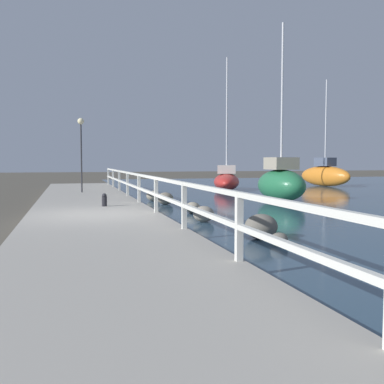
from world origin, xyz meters
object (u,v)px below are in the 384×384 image
dock_lamp (81,135)px  sailboat_red (227,180)px  mooring_bollard (104,200)px  sailboat_orange (325,175)px  sailboat_green (281,183)px

dock_lamp → sailboat_red: bearing=20.7°
mooring_bollard → sailboat_orange: sailboat_orange is taller
mooring_bollard → sailboat_green: 7.99m
dock_lamp → mooring_bollard: bearing=-85.7°
sailboat_orange → sailboat_green: (-8.16, -9.77, 0.00)m
dock_lamp → sailboat_orange: (16.25, 5.39, -2.14)m
mooring_bollard → dock_lamp: 7.38m
dock_lamp → sailboat_red: (8.35, 3.16, -2.33)m
dock_lamp → sailboat_orange: size_ratio=0.48×
sailboat_orange → sailboat_green: sailboat_green is taller
sailboat_green → mooring_bollard: bearing=-164.7°
mooring_bollard → sailboat_green: (7.56, 2.54, 0.34)m
sailboat_orange → sailboat_red: bearing=-176.1°
mooring_bollard → sailboat_red: sailboat_red is taller
mooring_bollard → dock_lamp: (-0.53, 6.93, 2.47)m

